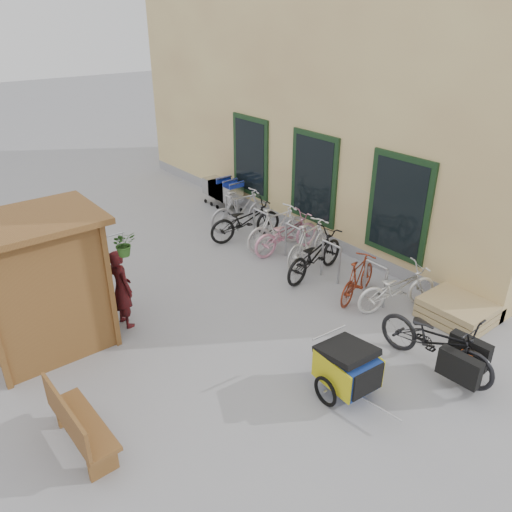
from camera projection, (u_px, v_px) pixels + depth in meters
ground at (287, 345)px, 8.73m from camera, size 80.00×80.00×0.00m
building at (357, 80)px, 13.94m from camera, size 6.07×13.00×7.00m
kiosk at (33, 269)px, 7.95m from camera, size 2.49×1.65×2.40m
bike_rack at (293, 240)px, 11.46m from camera, size 0.05×5.35×0.86m
pallet_stack at (457, 311)px, 9.32m from camera, size 1.00×1.20×0.40m
bench at (77, 423)px, 6.47m from camera, size 0.47×1.43×0.90m
shopping_carts at (223, 190)px, 14.52m from camera, size 0.53×1.45×0.94m
child_trailer at (348, 366)px, 7.44m from camera, size 0.92×1.53×0.89m
cargo_bike at (438, 342)px, 7.95m from camera, size 0.81×2.04×1.05m
person_kiosk at (122, 288)px, 8.98m from camera, size 0.41×0.58×1.52m
bike_0 at (397, 288)px, 9.62m from camera, size 1.82×1.11×0.90m
bike_1 at (358, 278)px, 9.97m from camera, size 1.55×0.83×0.90m
bike_2 at (315, 255)px, 10.81m from camera, size 1.97×0.97×0.99m
bike_3 at (310, 243)px, 11.32m from camera, size 1.77×0.80×1.03m
bike_4 at (286, 233)px, 11.87m from camera, size 1.86×0.79×0.95m
bike_5 at (277, 228)px, 12.03m from camera, size 1.81×0.59×1.08m
bike_6 at (245, 220)px, 12.53m from camera, size 2.01×1.04×1.01m
bike_7 at (241, 210)px, 13.08m from camera, size 1.86×0.76×1.09m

